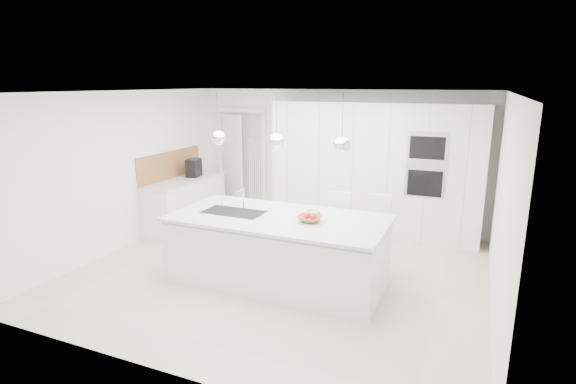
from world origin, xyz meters
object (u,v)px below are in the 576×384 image
at_px(espresso_machine, 194,168).
at_px(bar_stool_left, 336,231).
at_px(bar_stool_right, 376,233).
at_px(island_base, 277,251).
at_px(fruit_bowl, 310,219).

xyz_separation_m(espresso_machine, bar_stool_left, (3.09, -0.99, -0.53)).
height_order(espresso_machine, bar_stool_right, espresso_machine).
bearing_deg(bar_stool_left, island_base, -126.54).
height_order(island_base, espresso_machine, espresso_machine).
bearing_deg(bar_stool_left, bar_stool_right, 13.93).
distance_m(island_base, espresso_machine, 3.17).
relative_size(island_base, bar_stool_right, 2.64).
bearing_deg(island_base, bar_stool_left, 54.96).
relative_size(island_base, bar_stool_left, 2.58).
distance_m(island_base, fruit_bowl, 0.68).
height_order(fruit_bowl, bar_stool_right, bar_stool_right).
bearing_deg(fruit_bowl, island_base, -179.25).
height_order(island_base, bar_stool_right, bar_stool_right).
bearing_deg(fruit_bowl, espresso_machine, 149.06).
xyz_separation_m(bar_stool_left, bar_stool_right, (0.55, 0.15, -0.01)).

